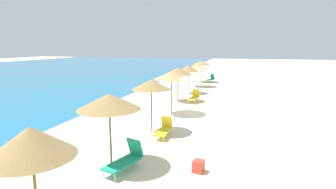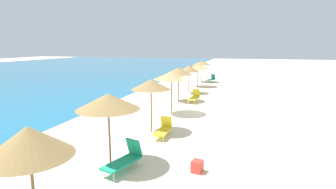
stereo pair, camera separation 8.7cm
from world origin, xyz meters
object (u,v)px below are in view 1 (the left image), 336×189
beach_umbrella_1 (31,142)px  lounge_chair_4 (210,79)px  beach_umbrella_7 (197,67)px  beach_umbrella_8 (201,63)px  lounge_chair_3 (126,159)px  lounge_chair_0 (164,129)px  beach_umbrella_4 (171,76)px  cooler_box (198,166)px  beach_umbrella_5 (178,71)px  beach_umbrella_2 (109,102)px  beach_umbrella_3 (151,85)px  beach_umbrella_6 (188,69)px  lounge_chair_1 (194,97)px

beach_umbrella_1 → lounge_chair_4: size_ratio=1.84×
beach_umbrella_7 → beach_umbrella_8: (4.01, 0.12, 0.18)m
lounge_chair_3 → lounge_chair_0: bearing=-77.0°
beach_umbrella_4 → cooler_box: size_ratio=6.54×
beach_umbrella_1 → beach_umbrella_5: beach_umbrella_1 is taller
beach_umbrella_2 → cooler_box: beach_umbrella_2 is taller
beach_umbrella_5 → beach_umbrella_3: bearing=-176.5°
lounge_chair_3 → cooler_box: lounge_chair_3 is taller
beach_umbrella_1 → beach_umbrella_5: 16.79m
beach_umbrella_2 → lounge_chair_0: bearing=-14.3°
beach_umbrella_5 → beach_umbrella_7: 8.41m
beach_umbrella_2 → beach_umbrella_8: bearing=0.6°
lounge_chair_3 → beach_umbrella_8: bearing=-70.7°
beach_umbrella_2 → beach_umbrella_3: size_ratio=1.00×
beach_umbrella_2 → beach_umbrella_5: size_ratio=1.01×
beach_umbrella_3 → beach_umbrella_7: bearing=1.0°
lounge_chair_0 → beach_umbrella_2: bearing=76.1°
lounge_chair_0 → beach_umbrella_1: bearing=85.2°
beach_umbrella_1 → beach_umbrella_7: size_ratio=1.11×
lounge_chair_3 → beach_umbrella_5: bearing=-68.1°
beach_umbrella_5 → beach_umbrella_1: bearing=-177.9°
beach_umbrella_3 → cooler_box: 5.59m
beach_umbrella_2 → lounge_chair_3: size_ratio=1.57×
lounge_chair_4 → cooler_box: (-24.58, -2.37, -0.23)m
beach_umbrella_3 → beach_umbrella_4: beach_umbrella_4 is taller
beach_umbrella_7 → beach_umbrella_8: size_ratio=0.95×
beach_umbrella_6 → beach_umbrella_7: beach_umbrella_6 is taller
beach_umbrella_7 → lounge_chair_0: (-17.18, -1.10, -1.86)m
beach_umbrella_6 → lounge_chair_4: size_ratio=1.77×
beach_umbrella_2 → beach_umbrella_5: bearing=1.6°
lounge_chair_3 → beach_umbrella_6: bearing=-69.5°
beach_umbrella_4 → lounge_chair_3: (-8.57, -0.50, -2.16)m
beach_umbrella_6 → lounge_chair_3: 16.91m
beach_umbrella_3 → beach_umbrella_8: (20.69, 0.40, -0.14)m
beach_umbrella_5 → beach_umbrella_2: bearing=-178.4°
beach_umbrella_3 → beach_umbrella_6: size_ratio=1.04×
beach_umbrella_2 → beach_umbrella_7: bearing=0.3°
beach_umbrella_2 → beach_umbrella_4: beach_umbrella_4 is taller
beach_umbrella_2 → beach_umbrella_6: (16.60, 0.26, -0.13)m
beach_umbrella_6 → lounge_chair_4: 8.64m
beach_umbrella_1 → lounge_chair_4: bearing=-1.3°
beach_umbrella_2 → beach_umbrella_3: (4.35, -0.16, 0.04)m
lounge_chair_1 → cooler_box: (-12.17, -2.26, -0.23)m
beach_umbrella_4 → beach_umbrella_7: bearing=1.4°
beach_umbrella_6 → cooler_box: beach_umbrella_6 is taller
beach_umbrella_5 → beach_umbrella_7: size_ratio=1.10×
beach_umbrella_2 → beach_umbrella_7: 21.03m
beach_umbrella_1 → beach_umbrella_7: 25.18m
lounge_chair_0 → beach_umbrella_4: bearing=-79.7°
beach_umbrella_8 → beach_umbrella_2: bearing=-179.4°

